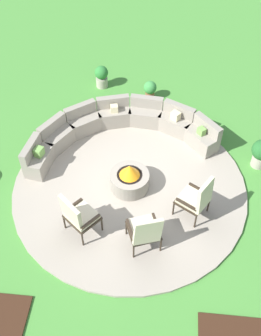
# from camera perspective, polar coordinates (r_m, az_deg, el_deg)

# --- Properties ---
(ground_plane) EXTENTS (24.00, 24.00, 0.00)m
(ground_plane) POSITION_cam_1_polar(r_m,az_deg,el_deg) (9.21, -0.12, -2.79)
(ground_plane) COLOR #478C38
(patio_circle) EXTENTS (5.22, 5.22, 0.06)m
(patio_circle) POSITION_cam_1_polar(r_m,az_deg,el_deg) (9.19, -0.12, -2.68)
(patio_circle) COLOR #9E9384
(patio_circle) RESTS_ON ground_plane
(fire_pit) EXTENTS (0.87, 0.87, 0.67)m
(fire_pit) POSITION_cam_1_polar(r_m,az_deg,el_deg) (8.97, -0.13, -1.51)
(fire_pit) COLOR gray
(fire_pit) RESTS_ON patio_circle
(curved_stone_bench) EXTENTS (4.46, 2.49, 0.73)m
(curved_stone_bench) POSITION_cam_1_polar(r_m,az_deg,el_deg) (10.06, -1.80, 5.53)
(curved_stone_bench) COLOR gray
(curved_stone_bench) RESTS_ON patio_circle
(lounge_chair_front_left) EXTENTS (0.81, 0.84, 1.17)m
(lounge_chair_front_left) POSITION_cam_1_polar(r_m,az_deg,el_deg) (8.04, -7.39, -6.51)
(lounge_chair_front_left) COLOR #2D2319
(lounge_chair_front_left) RESTS_ON patio_circle
(lounge_chair_front_right) EXTENTS (0.76, 0.77, 1.06)m
(lounge_chair_front_right) POSITION_cam_1_polar(r_m,az_deg,el_deg) (7.82, 2.04, -8.70)
(lounge_chair_front_right) COLOR #2D2319
(lounge_chair_front_right) RESTS_ON patio_circle
(lounge_chair_back_left) EXTENTS (0.78, 0.78, 1.10)m
(lounge_chair_back_left) POSITION_cam_1_polar(r_m,az_deg,el_deg) (8.35, 9.26, -4.17)
(lounge_chair_back_left) COLOR #2D2319
(lounge_chair_back_left) RESTS_ON patio_circle
(potted_plant_1) EXTENTS (0.38, 0.38, 0.65)m
(potted_plant_1) POSITION_cam_1_polar(r_m,az_deg,el_deg) (11.79, -4.05, 12.72)
(potted_plant_1) COLOR #A89E8E
(potted_plant_1) RESTS_ON ground_plane
(potted_plant_4) EXTENTS (0.36, 0.36, 0.53)m
(potted_plant_4) POSITION_cam_1_polar(r_m,az_deg,el_deg) (11.38, 2.75, 10.96)
(potted_plant_4) COLOR brown
(potted_plant_4) RESTS_ON ground_plane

